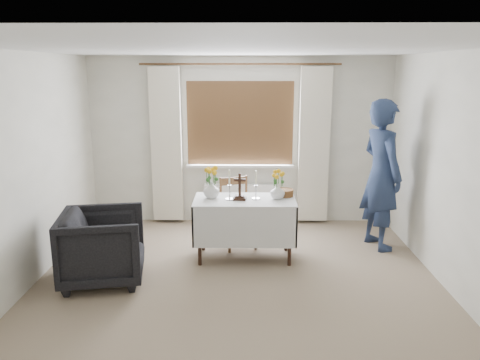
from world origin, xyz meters
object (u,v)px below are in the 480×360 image
armchair (103,246)px  flower_vase_left (211,190)px  wooden_cross (240,187)px  person (381,175)px  altar_table (245,229)px  wooden_chair (238,213)px  flower_vase_right (278,191)px

armchair → flower_vase_left: size_ratio=4.24×
wooden_cross → armchair: bearing=-150.5°
person → flower_vase_left: 2.21m
person → wooden_cross: person is taller
altar_table → wooden_chair: size_ratio=1.35×
armchair → wooden_cross: 1.72m
wooden_chair → altar_table: bearing=-97.9°
altar_table → flower_vase_right: (0.40, 0.02, 0.47)m
wooden_cross → flower_vase_right: wooden_cross is taller
altar_table → flower_vase_right: bearing=2.8°
wooden_chair → wooden_cross: wooden_cross is taller
person → flower_vase_left: size_ratio=9.35×
wooden_chair → flower_vase_right: (0.49, -0.37, 0.40)m
armchair → flower_vase_right: size_ratio=4.74×
wooden_chair → armchair: wooden_chair is taller
wooden_chair → person: person is taller
flower_vase_left → wooden_cross: bearing=-12.4°
wooden_cross → flower_vase_right: (0.46, 0.05, -0.07)m
person → flower_vase_left: person is taller
person → flower_vase_right: bearing=88.5°
armchair → person: person is taller
altar_table → armchair: 1.70m
wooden_chair → wooden_cross: 0.63m
wooden_chair → wooden_cross: (0.03, -0.42, 0.47)m
altar_table → wooden_cross: wooden_cross is taller
altar_table → person: 1.91m
person → wooden_cross: (-1.83, -0.45, -0.05)m
flower_vase_right → wooden_cross: bearing=-174.1°
flower_vase_left → armchair: bearing=-148.0°
wooden_chair → armchair: bearing=-164.8°
flower_vase_left → flower_vase_right: 0.81m
altar_table → wooden_chair: (-0.09, 0.39, 0.08)m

